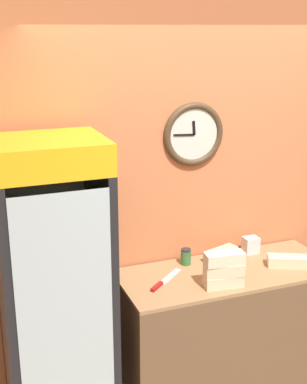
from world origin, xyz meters
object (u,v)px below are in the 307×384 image
(sandwich_stack_bottom, at_px, (223,281))
(sandwich_flat_right, at_px, (288,261))
(napkin_dispenser, at_px, (251,245))
(sandwich_stack_middle, at_px, (224,270))
(beverage_cooler, at_px, (53,278))
(condiment_jar, at_px, (186,257))
(sandwich_flat_left, at_px, (221,254))
(chefs_knife, at_px, (162,282))
(sandwich_stack_top, at_px, (224,259))

(sandwich_stack_bottom, height_order, sandwich_flat_right, sandwich_stack_bottom)
(napkin_dispenser, bearing_deg, sandwich_stack_middle, -137.22)
(beverage_cooler, height_order, condiment_jar, beverage_cooler)
(sandwich_flat_left, distance_m, chefs_knife, 0.57)
(sandwich_flat_left, distance_m, sandwich_flat_right, 0.46)
(sandwich_flat_left, height_order, condiment_jar, condiment_jar)
(chefs_knife, relative_size, condiment_jar, 2.69)
(sandwich_stack_bottom, xyz_separation_m, chefs_knife, (-0.35, 0.18, -0.03))
(sandwich_stack_bottom, bearing_deg, sandwich_flat_left, 64.47)
(sandwich_stack_middle, distance_m, sandwich_flat_right, 0.58)
(beverage_cooler, relative_size, condiment_jar, 16.58)
(sandwich_stack_top, distance_m, sandwich_flat_left, 0.44)
(sandwich_flat_right, xyz_separation_m, napkin_dispenser, (-0.12, 0.29, 0.02))
(condiment_jar, bearing_deg, sandwich_flat_right, -23.34)
(condiment_jar, bearing_deg, sandwich_stack_top, -77.67)
(beverage_cooler, height_order, napkin_dispenser, beverage_cooler)
(sandwich_flat_left, bearing_deg, sandwich_stack_top, -115.53)
(beverage_cooler, distance_m, sandwich_stack_bottom, 1.08)
(sandwich_stack_top, relative_size, sandwich_flat_left, 0.95)
(sandwich_stack_top, relative_size, napkin_dispenser, 2.18)
(sandwich_stack_bottom, distance_m, chefs_knife, 0.40)
(beverage_cooler, relative_size, sandwich_stack_top, 7.29)
(sandwich_stack_middle, relative_size, sandwich_flat_left, 0.96)
(chefs_knife, xyz_separation_m, condiment_jar, (0.27, 0.22, 0.05))
(sandwich_flat_left, bearing_deg, sandwich_flat_right, -33.74)
(sandwich_stack_top, distance_m, condiment_jar, 0.43)
(sandwich_flat_right, distance_m, condiment_jar, 0.71)
(chefs_knife, bearing_deg, sandwich_stack_bottom, -26.80)
(sandwich_flat_right, xyz_separation_m, chefs_knife, (-0.92, 0.06, -0.03))
(sandwich_stack_bottom, distance_m, napkin_dispenser, 0.60)
(chefs_knife, height_order, condiment_jar, condiment_jar)
(sandwich_stack_bottom, xyz_separation_m, sandwich_stack_top, (0.00, 0.00, 0.16))
(sandwich_stack_middle, bearing_deg, napkin_dispenser, 42.78)
(beverage_cooler, height_order, sandwich_stack_top, beverage_cooler)
(beverage_cooler, relative_size, sandwich_stack_bottom, 7.25)
(beverage_cooler, xyz_separation_m, sandwich_flat_left, (1.22, 0.14, -0.10))
(condiment_jar, xyz_separation_m, napkin_dispenser, (0.53, 0.01, 0.00))
(sandwich_stack_top, xyz_separation_m, sandwich_flat_right, (0.56, 0.12, -0.16))
(sandwich_flat_right, bearing_deg, sandwich_flat_left, 146.26)
(sandwich_flat_right, distance_m, napkin_dispenser, 0.32)
(sandwich_stack_middle, relative_size, napkin_dispenser, 2.21)
(sandwich_stack_middle, distance_m, sandwich_flat_left, 0.42)
(sandwich_stack_bottom, height_order, sandwich_flat_left, sandwich_flat_left)
(sandwich_stack_middle, bearing_deg, condiment_jar, 102.33)
(sandwich_stack_middle, bearing_deg, sandwich_stack_top, 0.00)
(sandwich_stack_middle, relative_size, condiment_jar, 2.30)
(sandwich_flat_left, height_order, napkin_dispenser, napkin_dispenser)
(condiment_jar, height_order, napkin_dispenser, napkin_dispenser)
(sandwich_flat_left, bearing_deg, sandwich_stack_bottom, -115.53)
(sandwich_stack_bottom, height_order, condiment_jar, condiment_jar)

